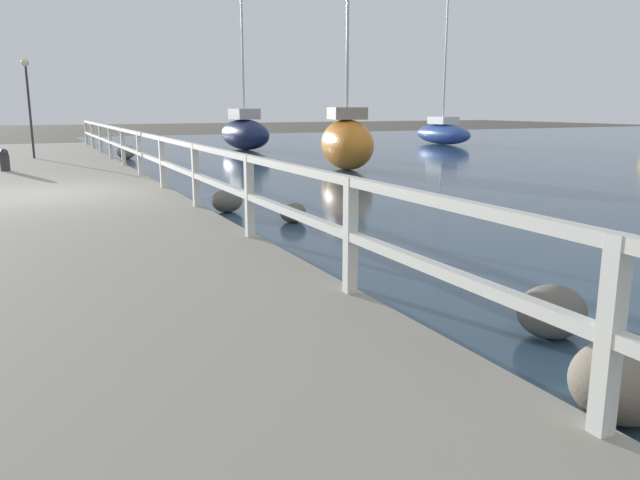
{
  "coord_description": "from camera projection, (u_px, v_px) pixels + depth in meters",
  "views": [
    {
      "loc": [
        -0.31,
        -12.8,
        1.9
      ],
      "look_at": [
        4.41,
        -2.8,
        -0.47
      ],
      "focal_mm": 35.0,
      "sensor_mm": 36.0,
      "label": 1
    }
  ],
  "objects": [
    {
      "name": "boulder_water_edge",
      "position": [
        227.0,
        201.0,
        11.41
      ],
      "size": [
        0.57,
        0.51,
        0.43
      ],
      "color": "#666056",
      "rests_on": "ground"
    },
    {
      "name": "sailboat_navy",
      "position": [
        245.0,
        132.0,
        27.92
      ],
      "size": [
        1.75,
        4.39,
        8.26
      ],
      "rotation": [
        0.0,
        0.0,
        0.07
      ],
      "color": "#192347",
      "rests_on": "water_surface"
    },
    {
      "name": "sailboat_blue",
      "position": [
        443.0,
        132.0,
        31.87
      ],
      "size": [
        1.6,
        4.52,
        7.9
      ],
      "rotation": [
        0.0,
        0.0,
        -0.05
      ],
      "color": "#2D4C9E",
      "rests_on": "water_surface"
    },
    {
      "name": "boulder_far_strip",
      "position": [
        624.0,
        381.0,
        3.82
      ],
      "size": [
        0.69,
        0.62,
        0.51
      ],
      "color": "slate",
      "rests_on": "ground"
    },
    {
      "name": "boulder_near_dock",
      "position": [
        293.0,
        212.0,
        10.42
      ],
      "size": [
        0.45,
        0.4,
        0.34
      ],
      "color": "#666056",
      "rests_on": "ground"
    },
    {
      "name": "dock_lamp",
      "position": [
        28.0,
        88.0,
        19.41
      ],
      "size": [
        0.24,
        0.24,
        3.07
      ],
      "color": "#2D2D33",
      "rests_on": "dock_walkway"
    },
    {
      "name": "boulder_upstream",
      "position": [
        126.0,
        152.0,
        23.11
      ],
      "size": [
        0.67,
        0.6,
        0.5
      ],
      "color": "gray",
      "rests_on": "ground"
    },
    {
      "name": "ground_plane",
      "position": [
        47.0,
        209.0,
        11.84
      ],
      "size": [
        120.0,
        120.0,
        0.0
      ],
      "primitive_type": "plane",
      "color": "#4C473D"
    },
    {
      "name": "boulder_downstream",
      "position": [
        552.0,
        312.0,
        5.21
      ],
      "size": [
        0.6,
        0.54,
        0.45
      ],
      "color": "#666056",
      "rests_on": "ground"
    },
    {
      "name": "mooring_bollard",
      "position": [
        5.0,
        160.0,
        15.91
      ],
      "size": [
        0.23,
        0.23,
        0.57
      ],
      "color": "#333338",
      "rests_on": "dock_walkway"
    },
    {
      "name": "dock_walkway",
      "position": [
        47.0,
        201.0,
        11.81
      ],
      "size": [
        4.61,
        36.0,
        0.29
      ],
      "color": "gray",
      "rests_on": "ground"
    },
    {
      "name": "sailboat_orange",
      "position": [
        347.0,
        142.0,
        19.05
      ],
      "size": [
        2.04,
        3.44,
        8.41
      ],
      "rotation": [
        0.0,
        0.0,
        -0.21
      ],
      "color": "orange",
      "rests_on": "water_surface"
    },
    {
      "name": "railing",
      "position": [
        162.0,
        153.0,
        12.56
      ],
      "size": [
        0.1,
        32.5,
        1.03
      ],
      "color": "silver",
      "rests_on": "dock_walkway"
    }
  ]
}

